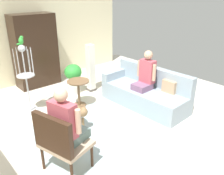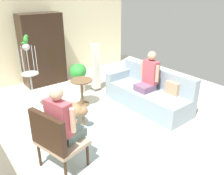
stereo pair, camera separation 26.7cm
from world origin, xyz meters
The scene contains 14 objects.
ground_plane centered at (0.00, 0.00, 0.00)m, with size 8.00×8.00×0.00m, color beige.
back_wall centered at (0.00, 3.39, 1.27)m, with size 6.47×0.12×2.53m, color beige.
area_rug centered at (-0.14, 0.04, 0.00)m, with size 2.45×1.86×0.01m, color #9EB2B7.
couch centered at (1.43, 0.11, 0.31)m, with size 0.90×2.11×0.88m.
armchair centered at (-1.23, -0.59, 0.59)m, with size 0.72×0.81×1.01m.
person_on_couch centered at (1.39, 0.09, 0.79)m, with size 0.47×0.51×0.88m.
person_on_armchair centered at (-1.08, -0.55, 0.82)m, with size 0.54×0.57×0.89m.
round_end_table centered at (0.21, 1.08, 0.41)m, with size 0.51×0.51×0.64m.
dog centered at (-0.33, 0.40, 0.32)m, with size 0.30×0.79×0.52m.
bird_cage_stand centered at (-0.78, 1.57, 0.74)m, with size 0.38×0.38×1.53m.
parrot centered at (-0.77, 1.57, 1.61)m, with size 0.17×0.10×0.18m.
potted_plant centered at (0.54, 1.81, 0.47)m, with size 0.45×0.45×0.78m.
column_lamp centered at (0.97, 1.63, 0.63)m, with size 0.20×0.20×1.26m.
armoire_cabinet centered at (0.10, 2.98, 0.99)m, with size 1.14×0.56×1.98m, color black.
Camera 2 is at (-2.33, -3.39, 2.61)m, focal length 38.10 mm.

